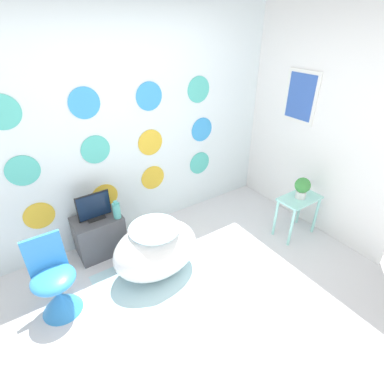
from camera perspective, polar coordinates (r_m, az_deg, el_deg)
name	(u,v)px	position (r m, az deg, el deg)	size (l,w,h in m)	color
ground_plane	(210,318)	(2.97, 3.38, -22.89)	(12.00, 12.00, 0.00)	silver
wall_back_dotted	(122,131)	(3.40, -13.24, 11.29)	(4.92, 0.05, 2.60)	white
wall_right	(304,119)	(3.94, 20.58, 12.96)	(0.06, 2.64, 2.60)	white
rug	(163,278)	(3.29, -5.62, -15.90)	(1.29, 0.88, 0.01)	silver
bathtub	(156,250)	(3.16, -6.89, -10.83)	(0.91, 0.62, 0.59)	white
chair	(57,290)	(3.08, -24.34, -16.60)	(0.38, 0.38, 0.77)	#338CE0
tv_cabinet	(100,235)	(3.58, -17.20, -7.82)	(0.52, 0.36, 0.47)	#4C4C51
tv	(94,208)	(3.37, -18.17, -2.86)	(0.36, 0.12, 0.31)	black
vase	(117,210)	(3.34, -14.18, -3.39)	(0.08, 0.08, 0.21)	#51B2AD
side_table	(298,205)	(3.80, 19.59, -2.39)	(0.50, 0.29, 0.53)	#99E0D8
potted_plant_left	(302,187)	(3.68, 20.27, 0.92)	(0.18, 0.18, 0.26)	white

